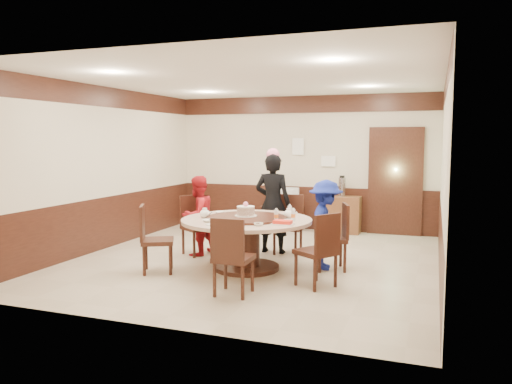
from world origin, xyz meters
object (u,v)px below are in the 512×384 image
(shrimp_platter, at_px, (283,223))
(tv_stand, at_px, (282,218))
(banquet_table, at_px, (247,233))
(television, at_px, (282,197))
(thermos, at_px, (342,187))
(birthday_cake, at_px, (246,211))
(person_standing, at_px, (273,203))
(person_blue, at_px, (326,225))
(person_red, at_px, (198,216))
(side_cabinet, at_px, (340,214))

(shrimp_platter, height_order, tv_stand, shrimp_platter)
(banquet_table, distance_m, television, 3.35)
(shrimp_platter, relative_size, thermos, 0.79)
(tv_stand, distance_m, thermos, 1.43)
(shrimp_platter, xyz_separation_m, tv_stand, (-1.11, 3.65, -0.53))
(birthday_cake, distance_m, tv_stand, 3.35)
(person_standing, distance_m, person_blue, 1.31)
(banquet_table, relative_size, thermos, 4.99)
(person_red, relative_size, tv_stand, 1.54)
(person_red, relative_size, thermos, 3.44)
(television, xyz_separation_m, side_cabinet, (1.23, 0.03, -0.32))
(birthday_cake, bearing_deg, person_blue, 18.73)
(television, bearing_deg, person_blue, 127.57)
(person_red, distance_m, person_blue, 2.16)
(person_standing, distance_m, person_red, 1.26)
(person_red, bearing_deg, television, -174.99)
(banquet_table, xyz_separation_m, tv_stand, (-0.46, 3.32, -0.28))
(banquet_table, relative_size, tv_stand, 2.23)
(person_standing, height_order, thermos, person_standing)
(side_cabinet, height_order, thermos, thermos)
(shrimp_platter, bearing_deg, thermos, 87.79)
(person_blue, distance_m, thermos, 2.95)
(shrimp_platter, xyz_separation_m, side_cabinet, (0.12, 3.68, -0.40))
(shrimp_platter, xyz_separation_m, television, (-1.11, 3.65, -0.08))
(shrimp_platter, bearing_deg, person_blue, 60.64)
(birthday_cake, distance_m, television, 3.30)
(shrimp_platter, xyz_separation_m, thermos, (0.14, 3.68, 0.16))
(person_red, distance_m, thermos, 3.34)
(person_red, height_order, shrimp_platter, person_red)
(person_standing, bearing_deg, banquet_table, 87.76)
(person_standing, xyz_separation_m, television, (-0.48, 2.14, -0.13))
(person_blue, bearing_deg, television, 20.90)
(person_blue, bearing_deg, birthday_cake, 101.75)
(person_red, bearing_deg, person_standing, 135.79)
(thermos, bearing_deg, person_blue, -84.45)
(tv_stand, bearing_deg, shrimp_platter, -73.16)
(birthday_cake, height_order, thermos, thermos)
(person_standing, height_order, shrimp_platter, person_standing)
(birthday_cake, height_order, side_cabinet, birthday_cake)
(person_blue, bearing_deg, thermos, -1.43)
(banquet_table, height_order, television, television)
(person_red, distance_m, television, 2.80)
(birthday_cake, bearing_deg, thermos, 76.02)
(person_standing, distance_m, thermos, 2.31)
(banquet_table, bearing_deg, person_blue, 21.54)
(banquet_table, xyz_separation_m, side_cabinet, (0.77, 3.35, -0.16))
(person_standing, relative_size, person_blue, 1.27)
(person_standing, bearing_deg, tv_stand, -78.74)
(side_cabinet, bearing_deg, banquet_table, -102.90)
(person_blue, relative_size, birthday_cake, 4.07)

